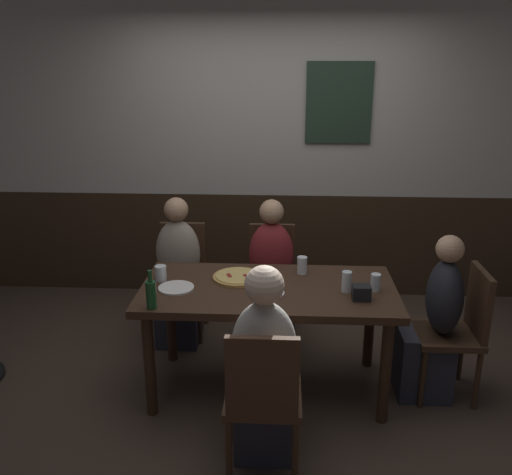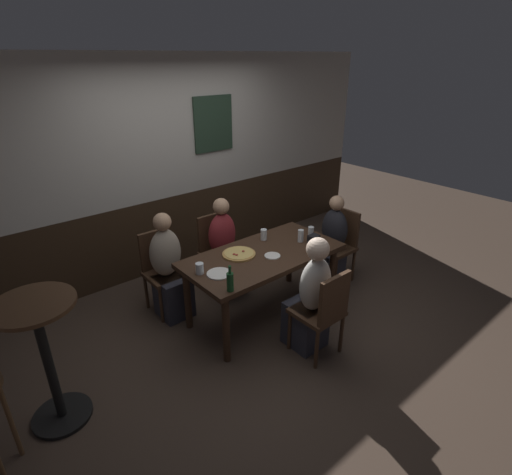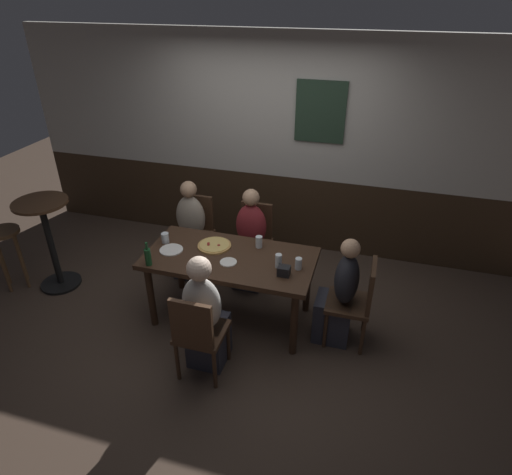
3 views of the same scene
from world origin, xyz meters
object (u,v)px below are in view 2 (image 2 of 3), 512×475
Objects in this scene: chair_left_far at (162,267)px; plate_white_small at (272,256)px; person_mid_far at (225,254)px; pint_glass_amber at (311,232)px; chair_head_east at (339,242)px; beer_glass_tall at (200,269)px; side_bar_table at (46,354)px; dining_table at (263,261)px; person_mid_near at (310,302)px; tumbler_water at (301,236)px; beer_bottle_green at (230,281)px; pizza at (239,254)px; person_head_east at (330,248)px; plate_white_large at (219,274)px; person_left_far at (170,274)px; chair_mid_near at (324,310)px; condiment_caddy at (314,239)px; chair_mid_far at (217,248)px; beer_glass_half at (264,235)px.

chair_left_far reaches higher than plate_white_small.
pint_glass_amber is at bearing -45.51° from person_mid_far.
plate_white_small is at bearing -174.75° from chair_head_east.
side_bar_table reaches higher than beer_glass_tall.
person_mid_near reaches higher than dining_table.
tumbler_water is 1.20m from beer_bottle_green.
person_mid_near is (0.00, -1.32, 0.01)m from person_mid_far.
beer_bottle_green is at bearing -134.16° from pizza.
person_mid_far is 1.03× the size of person_head_east.
side_bar_table reaches higher than chair_left_far.
person_mid_near reaches higher than person_head_east.
plate_white_large is 0.61m from plate_white_small.
pint_glass_amber is at bearing 7.52° from plate_white_small.
person_left_far reaches higher than person_head_east.
dining_table is 1.08m from person_head_east.
dining_table is 1.43× the size of person_left_far.
side_bar_table is (-2.07, 0.81, 0.12)m from chair_mid_near.
chair_mid_near reaches higher than tumbler_water.
chair_left_far is at bearing 31.74° from side_bar_table.
beer_glass_tall is 0.18m from plate_white_large.
side_bar_table reaches higher than chair_mid_near.
condiment_caddy is at bearing 41.31° from person_mid_near.
person_left_far is 1.09× the size of side_bar_table.
plate_white_small is at bearing -88.46° from chair_mid_far.
beer_glass_tall is 0.10× the size of side_bar_table.
tumbler_water is at bearing -176.43° from chair_head_east.
condiment_caddy is at bearing -10.14° from beer_glass_tall.
chair_mid_near is at bearing -90.00° from person_mid_far.
person_mid_near is 8.66× the size of tumbler_water.
chair_head_east is 2.65× the size of pizza.
side_bar_table is at bearing 158.69° from chair_mid_near.
plate_white_large is at bearing 127.46° from chair_mid_near.
pizza is 1.40× the size of beer_bottle_green.
person_mid_near reaches higher than beer_bottle_green.
plate_white_large is 1.49m from side_bar_table.
plate_white_large is at bearing -1.74° from side_bar_table.
side_bar_table is at bearing -176.55° from beer_glass_tall.
chair_mid_near reaches higher than condiment_caddy.
person_head_east is at bearing 180.00° from chair_head_east.
condiment_caddy is at bearing -20.60° from pizza.
pizza is at bearing -106.66° from chair_mid_far.
person_head_east is at bearing -16.07° from beer_glass_half.
pizza is 3.26× the size of beer_glass_tall.
person_left_far reaches higher than beer_bottle_green.
chair_left_far is 0.16m from person_left_far.
pizza is (-0.21, -0.69, 0.26)m from chair_mid_far.
condiment_caddy is at bearing 8.59° from beer_bottle_green.
beer_bottle_green reaches higher than condiment_caddy.
tumbler_water is (0.49, -0.87, 0.30)m from chair_mid_far.
person_mid_far is 0.82m from plate_white_small.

